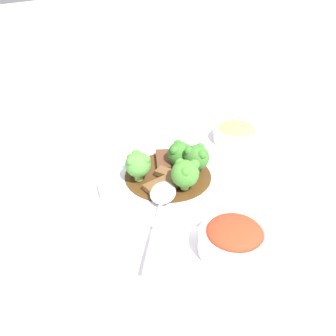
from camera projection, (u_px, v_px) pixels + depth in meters
The scene contains 15 objects.
ground_plane at pixel (168, 182), 0.80m from camera, with size 4.00×4.00×0.00m, color silver.
main_plate at pixel (168, 178), 0.80m from camera, with size 0.28×0.28×0.02m.
beef_strip_0 at pixel (172, 174), 0.78m from camera, with size 0.07×0.05×0.01m.
beef_strip_1 at pixel (163, 185), 0.76m from camera, with size 0.04×0.07×0.01m.
beef_strip_2 at pixel (163, 160), 0.83m from camera, with size 0.08×0.06×0.01m.
broccoli_floret_0 at pixel (197, 157), 0.78m from camera, with size 0.05×0.05×0.06m.
broccoli_floret_1 at pixel (138, 164), 0.76m from camera, with size 0.05×0.05×0.06m.
broccoli_floret_2 at pixel (196, 155), 0.81m from camera, with size 0.04×0.04×0.04m.
broccoli_floret_3 at pixel (136, 161), 0.79m from camera, with size 0.03×0.03×0.04m.
broccoli_floret_4 at pixel (180, 153), 0.81m from camera, with size 0.05×0.05×0.05m.
broccoli_floret_5 at pixel (186, 173), 0.74m from camera, with size 0.05×0.05×0.06m.
serving_spoon at pixel (162, 198), 0.72m from camera, with size 0.19×0.17×0.01m.
side_bowl_kimchi at pixel (234, 238), 0.63m from camera, with size 0.11×0.11×0.05m.
side_bowl_appetizer at pixel (237, 133), 0.93m from camera, with size 0.11×0.11×0.04m.
sauce_dish at pixel (60, 178), 0.80m from camera, with size 0.06×0.06×0.01m.
Camera 1 is at (0.54, -0.37, 0.47)m, focal length 42.00 mm.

